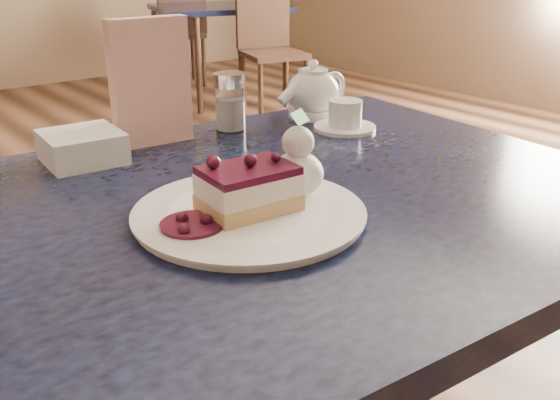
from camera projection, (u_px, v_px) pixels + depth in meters
main_table at (232, 256)px, 0.96m from camera, size 1.37×0.97×0.81m
dessert_plate at (249, 214)px, 0.88m from camera, size 0.32×0.32×0.01m
cheesecake_slice at (249, 189)px, 0.87m from camera, size 0.14×0.10×0.06m
whipped_cream at (298, 174)px, 0.93m from camera, size 0.08×0.08×0.07m
berry_sauce at (192, 225)px, 0.83m from camera, size 0.09×0.09×0.01m
tea_set at (319, 98)px, 1.37m from camera, size 0.17×0.25×0.11m
menu_card at (150, 82)px, 1.17m from camera, size 0.15×0.04×0.24m
sugar_shaker at (230, 101)px, 1.28m from camera, size 0.06×0.06×0.12m
napkin_stack at (82, 147)px, 1.11m from camera, size 0.14×0.14×0.05m
bg_table_far_right at (223, 90)px, 5.09m from camera, size 1.14×1.77×1.18m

